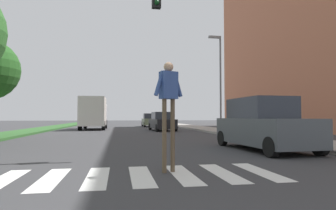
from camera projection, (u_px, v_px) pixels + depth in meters
name	position (u px, v px, depth m)	size (l,w,h in m)	color
ground_plane	(123.00, 129.00, 28.98)	(140.00, 140.00, 0.00)	#38383A
crosswalk	(141.00, 176.00, 5.99)	(5.85, 2.20, 0.01)	silver
median_strip	(39.00, 130.00, 25.71)	(2.58, 64.00, 0.15)	#2D5B28
sidewalk_right	(204.00, 129.00, 28.37)	(3.00, 64.00, 0.15)	#9E9991
street_lamp_right	(219.00, 74.00, 22.36)	(1.02, 0.24, 7.50)	slate
pedestrian_performer	(169.00, 98.00, 6.43)	(0.73, 0.36, 2.49)	brown
suv_crossing	(263.00, 125.00, 10.74)	(2.14, 4.68, 1.97)	#474C51
sedan_midblock	(162.00, 122.00, 25.72)	(2.06, 4.52, 1.69)	black
sedan_distant	(150.00, 120.00, 36.27)	(1.79, 4.39, 1.67)	gray
truck_box_delivery	(94.00, 113.00, 28.00)	(2.40, 6.20, 3.10)	#B7B7BC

